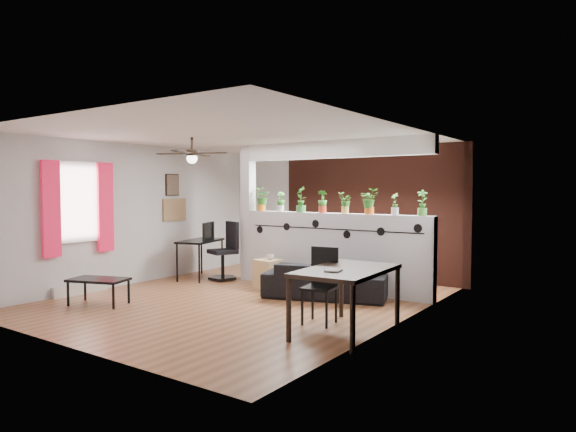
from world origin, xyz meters
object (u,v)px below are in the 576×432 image
Objects in this scene: potted_plant_3 at (323,201)px; potted_plant_4 at (345,202)px; ceiling_fan at (192,155)px; sofa at (325,281)px; potted_plant_0 at (261,198)px; office_chair at (226,255)px; dining_table at (346,275)px; potted_plant_5 at (369,201)px; potted_plant_7 at (422,202)px; folding_chair at (322,278)px; potted_plant_1 at (281,201)px; cup at (270,257)px; computer_desk at (200,244)px; potted_plant_6 at (395,203)px; coffee_table at (98,281)px; potted_plant_2 at (301,198)px; cube_shelf at (268,274)px.

potted_plant_3 is 1.09× the size of potted_plant_4.
sofa is at bearing 33.42° from ceiling_fan.
potted_plant_0 reaches higher than office_chair.
ceiling_fan is 3.47m from dining_table.
potted_plant_4 is 0.45m from potted_plant_5.
potted_plant_7 is 2.28m from folding_chair.
potted_plant_7 is (1.81, 0.00, 0.01)m from potted_plant_3.
potted_plant_1 is at bearing 139.28° from dining_table.
potted_plant_3 is 3.22× the size of cup.
computer_desk is 0.58m from office_chair.
potted_plant_6 is at bearing -0.00° from potted_plant_5.
potted_plant_1 is 0.90m from potted_plant_3.
potted_plant_3 reaches higher than cup.
potted_plant_1 is at bearing 0.00° from potted_plant_0.
ceiling_fan reaches higher than cup.
coffee_table is at bearing -112.70° from potted_plant_1.
potted_plant_1 is 0.93× the size of potted_plant_3.
potted_plant_2 is 1.11× the size of potted_plant_5.
potted_plant_0 reaches higher than potted_plant_5.
potted_plant_6 is at bearing 0.00° from potted_plant_0.
ceiling_fan is 2.15m from potted_plant_2.
coffee_table is (-0.79, -1.22, -1.95)m from ceiling_fan.
office_chair is (-2.02, -0.28, -1.07)m from potted_plant_3.
potted_plant_5 is at bearing 180.00° from potted_plant_6.
potted_plant_0 is 1.31m from office_chair.
sofa is 1.93× the size of coffee_table.
ceiling_fan is at bearing -135.41° from potted_plant_4.
office_chair reaches higher than cube_shelf.
potted_plant_3 is 0.90m from potted_plant_5.
cube_shelf is at bearing -127.15° from potted_plant_2.
potted_plant_1 is 0.78× the size of potted_plant_2.
potted_plant_0 is at bearing 139.48° from cup.
ceiling_fan is 1.23× the size of coffee_table.
folding_chair reaches higher than computer_desk.
cup is (-0.78, -0.49, -1.00)m from potted_plant_3.
computer_desk is (-1.71, 0.04, 0.43)m from cube_shelf.
potted_plant_0 reaches higher than folding_chair.
potted_plant_3 reaches higher than folding_chair.
potted_plant_6 is (2.71, 0.00, -0.05)m from potted_plant_0.
potted_plant_6 is 2.92× the size of cup.
dining_table is at bearing -36.22° from potted_plant_0.
potted_plant_7 reaches higher than computer_desk.
potted_plant_2 is at bearing 180.00° from potted_plant_3.
potted_plant_5 reaches higher than potted_plant_4.
folding_chair is (2.00, -1.46, 0.33)m from cube_shelf.
ceiling_fan is 2.79× the size of potted_plant_5.
sofa is 2.08m from dining_table.
potted_plant_4 is (1.35, 0.00, -0.00)m from potted_plant_1.
computer_desk is (-2.99, -0.45, -0.85)m from potted_plant_4.
office_chair is at bearing -174.57° from potted_plant_5.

